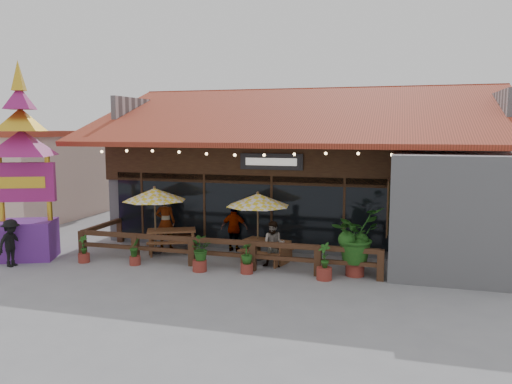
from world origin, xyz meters
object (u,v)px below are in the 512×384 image
(umbrella_left, at_px, (155,195))
(tropical_plant, at_px, (356,237))
(pedestrian, at_px, (11,243))
(umbrella_right, at_px, (258,200))
(thai_sign_tower, at_px, (23,148))
(picnic_table_left, at_px, (172,237))
(picnic_table_right, at_px, (267,247))

(umbrella_left, height_order, tropical_plant, umbrella_left)
(pedestrian, bearing_deg, umbrella_right, -62.82)
(umbrella_left, relative_size, tropical_plant, 1.20)
(umbrella_left, bearing_deg, thai_sign_tower, -153.69)
(umbrella_right, relative_size, pedestrian, 1.74)
(umbrella_left, distance_m, umbrella_right, 3.66)
(umbrella_left, height_order, thai_sign_tower, thai_sign_tower)
(umbrella_left, relative_size, pedestrian, 1.63)
(picnic_table_left, relative_size, thai_sign_tower, 0.30)
(umbrella_right, bearing_deg, picnic_table_left, 177.66)
(picnic_table_right, bearing_deg, tropical_plant, -15.43)
(picnic_table_left, distance_m, pedestrian, 5.09)
(umbrella_left, bearing_deg, picnic_table_right, -0.63)
(picnic_table_left, distance_m, tropical_plant, 6.60)
(picnic_table_right, relative_size, tropical_plant, 0.86)
(tropical_plant, bearing_deg, thai_sign_tower, -174.61)
(pedestrian, bearing_deg, tropical_plant, -74.62)
(umbrella_left, bearing_deg, umbrella_right, 2.70)
(umbrella_right, height_order, pedestrian, umbrella_right)
(picnic_table_left, xyz_separation_m, pedestrian, (-4.04, -3.09, 0.21))
(picnic_table_left, height_order, pedestrian, pedestrian)
(umbrella_left, height_order, picnic_table_right, umbrella_left)
(thai_sign_tower, bearing_deg, umbrella_left, 26.31)
(umbrella_right, bearing_deg, umbrella_left, -177.30)
(thai_sign_tower, xyz_separation_m, pedestrian, (0.17, -0.93, -2.94))
(picnic_table_right, distance_m, pedestrian, 8.08)
(picnic_table_left, height_order, tropical_plant, tropical_plant)
(thai_sign_tower, height_order, pedestrian, thai_sign_tower)
(umbrella_right, relative_size, picnic_table_right, 1.49)
(tropical_plant, bearing_deg, picnic_table_right, 164.57)
(umbrella_left, distance_m, tropical_plant, 7.04)
(tropical_plant, bearing_deg, picnic_table_left, 169.91)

